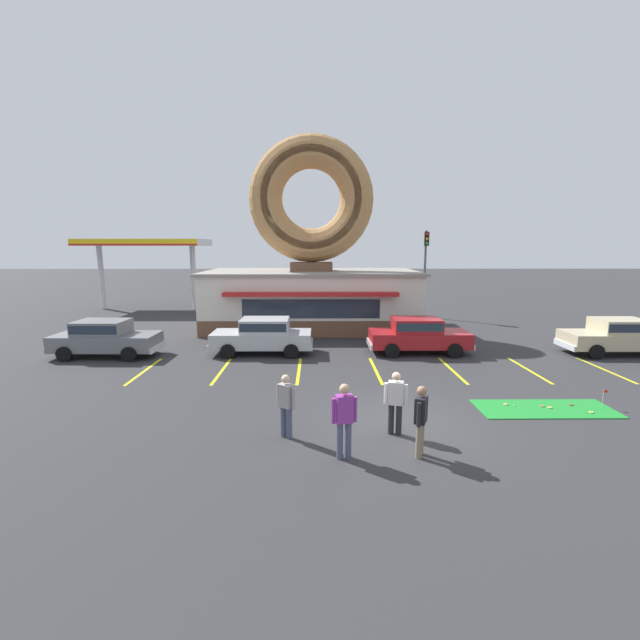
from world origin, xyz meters
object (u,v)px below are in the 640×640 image
at_px(pedestrian_leather_jacket_man, 421,418).
at_px(traffic_light_pole, 425,262).
at_px(putting_flag_pin, 604,394).
at_px(car_champagne, 617,335).
at_px(pedestrian_blue_sweater_man, 344,417).
at_px(golf_ball, 514,405).
at_px(car_grey, 105,337).
at_px(car_silver, 263,335).
at_px(trash_bin, 436,327).
at_px(car_red, 418,334).
at_px(pedestrian_hooded_kid, 286,403).
at_px(pedestrian_clipboard_woman, 396,400).

xyz_separation_m(pedestrian_leather_jacket_man, traffic_light_pole, (4.92, 19.44, 2.78)).
height_order(putting_flag_pin, car_champagne, car_champagne).
bearing_deg(pedestrian_leather_jacket_man, pedestrian_blue_sweater_man, -177.50).
xyz_separation_m(golf_ball, traffic_light_pole, (1.33, 16.44, 3.66)).
distance_m(pedestrian_blue_sweater_man, pedestrian_leather_jacket_man, 1.76).
height_order(car_champagne, traffic_light_pole, traffic_light_pole).
height_order(car_grey, car_silver, same).
bearing_deg(pedestrian_blue_sweater_man, golf_ball, 29.92).
relative_size(car_champagne, trash_bin, 4.70).
distance_m(car_silver, pedestrian_leather_jacket_man, 10.72).
relative_size(car_red, trash_bin, 4.69).
height_order(car_grey, car_champagne, same).
bearing_deg(car_champagne, pedestrian_hooded_kid, -149.67).
distance_m(car_grey, car_red, 13.85).
xyz_separation_m(pedestrian_hooded_kid, trash_bin, (7.18, 12.20, -0.41)).
relative_size(golf_ball, pedestrian_blue_sweater_man, 0.02).
height_order(car_grey, trash_bin, car_grey).
bearing_deg(car_silver, trash_bin, 22.38).
bearing_deg(putting_flag_pin, traffic_light_pole, 94.42).
distance_m(trash_bin, traffic_light_pole, 7.05).
relative_size(car_champagne, pedestrian_leather_jacket_man, 2.73).
bearing_deg(car_champagne, pedestrian_leather_jacket_man, -139.85).
height_order(car_red, pedestrian_hooded_kid, pedestrian_hooded_kid).
bearing_deg(traffic_light_pole, car_grey, -148.17).
distance_m(golf_ball, putting_flag_pin, 2.64).
bearing_deg(trash_bin, pedestrian_clipboard_woman, -110.03).
distance_m(car_red, pedestrian_clipboard_woman, 8.85).
xyz_separation_m(car_champagne, pedestrian_leather_jacket_man, (-11.05, -9.32, 0.06)).
xyz_separation_m(car_grey, pedestrian_clipboard_woman, (11.25, -8.00, 0.04)).
distance_m(car_red, car_champagne, 8.83).
distance_m(pedestrian_blue_sweater_man, pedestrian_clipboard_woman, 1.88).
bearing_deg(pedestrian_clipboard_woman, golf_ball, 24.79).
xyz_separation_m(golf_ball, car_silver, (-8.36, 6.60, 0.82)).
bearing_deg(pedestrian_hooded_kid, traffic_light_pole, 66.35).
relative_size(golf_ball, car_silver, 0.01).
distance_m(putting_flag_pin, pedestrian_blue_sweater_man, 8.51).
bearing_deg(putting_flag_pin, pedestrian_hooded_kid, -168.76).
xyz_separation_m(putting_flag_pin, car_grey, (-17.82, 6.30, 0.43)).
bearing_deg(golf_ball, pedestrian_hooded_kid, -163.60).
xyz_separation_m(car_silver, pedestrian_blue_sweater_man, (3.00, -9.68, 0.12)).
height_order(pedestrian_hooded_kid, pedestrian_clipboard_woman, pedestrian_clipboard_woman).
height_order(golf_ball, car_grey, car_grey).
bearing_deg(car_silver, golf_ball, -38.30).
distance_m(pedestrian_hooded_kid, pedestrian_clipboard_woman, 2.79).
xyz_separation_m(car_red, pedestrian_leather_jacket_man, (-2.23, -9.64, 0.06)).
relative_size(pedestrian_leather_jacket_man, trash_bin, 1.73).
distance_m(pedestrian_leather_jacket_man, trash_bin, 13.83).
distance_m(putting_flag_pin, traffic_light_pole, 16.93).
relative_size(car_silver, pedestrian_leather_jacket_man, 2.72).
bearing_deg(pedestrian_leather_jacket_man, golf_ball, 39.84).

